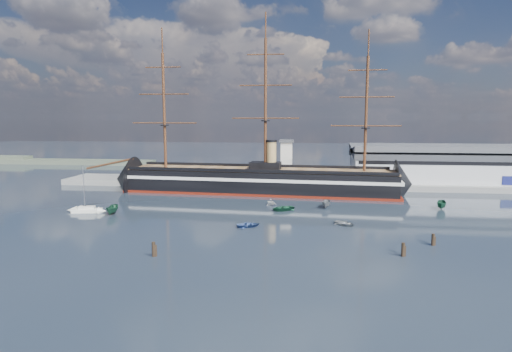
# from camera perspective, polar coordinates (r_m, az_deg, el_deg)

# --- Properties ---
(ground) EXTENTS (600.00, 600.00, 0.00)m
(ground) POSITION_cam_1_polar(r_m,az_deg,el_deg) (122.55, 1.87, -3.88)
(ground) COLOR #182333
(ground) RESTS_ON ground
(quay) EXTENTS (180.00, 18.00, 2.00)m
(quay) POSITION_cam_1_polar(r_m,az_deg,el_deg) (157.52, 6.64, -1.30)
(quay) COLOR slate
(quay) RESTS_ON ground
(warehouse) EXTENTS (63.00, 21.00, 11.60)m
(warehouse) POSITION_cam_1_polar(r_m,az_deg,el_deg) (167.35, 23.36, 1.40)
(warehouse) COLOR #B7BABC
(warehouse) RESTS_ON ground
(quay_tower) EXTENTS (5.00, 5.00, 15.00)m
(quay_tower) POSITION_cam_1_polar(r_m,az_deg,el_deg) (153.47, 4.08, 2.16)
(quay_tower) COLOR silver
(quay_tower) RESTS_ON ground
(shoreline) EXTENTS (120.00, 10.00, 4.00)m
(shoreline) POSITION_cam_1_polar(r_m,az_deg,el_deg) (262.61, -27.92, 1.80)
(shoreline) COLOR #3F4C38
(shoreline) RESTS_ON ground
(warship) EXTENTS (113.39, 22.23, 53.94)m
(warship) POSITION_cam_1_polar(r_m,az_deg,el_deg) (142.17, -0.26, -0.59)
(warship) COLOR black
(warship) RESTS_ON ground
(sailboat) EXTENTS (7.87, 3.65, 12.14)m
(sailboat) POSITION_cam_1_polar(r_m,az_deg,el_deg) (121.30, -21.63, -4.19)
(sailboat) COLOR white
(sailboat) RESTS_ON ground
(motorboat_a) EXTENTS (7.38, 3.47, 2.85)m
(motorboat_a) POSITION_cam_1_polar(r_m,az_deg,el_deg) (116.89, -18.59, -4.87)
(motorboat_a) COLOR #1B4A31
(motorboat_a) RESTS_ON ground
(motorboat_b) EXTENTS (2.47, 3.60, 1.56)m
(motorboat_b) POSITION_cam_1_polar(r_m,az_deg,el_deg) (98.31, -1.02, -6.82)
(motorboat_b) COLOR #334D89
(motorboat_b) RESTS_ON ground
(motorboat_c) EXTENTS (6.75, 3.59, 2.56)m
(motorboat_c) POSITION_cam_1_polar(r_m,az_deg,el_deg) (120.34, 9.36, -4.20)
(motorboat_c) COLOR slate
(motorboat_c) RESTS_ON ground
(motorboat_d) EXTENTS (6.10, 5.55, 2.12)m
(motorboat_d) POSITION_cam_1_polar(r_m,az_deg,el_deg) (122.01, 2.02, -3.93)
(motorboat_d) COLOR silver
(motorboat_d) RESTS_ON ground
(motorboat_e) EXTENTS (3.03, 3.30, 1.50)m
(motorboat_e) POSITION_cam_1_polar(r_m,az_deg,el_deg) (101.79, 11.72, -6.48)
(motorboat_e) COLOR gray
(motorboat_e) RESTS_ON ground
(motorboat_f) EXTENTS (7.61, 4.74, 2.86)m
(motorboat_f) POSITION_cam_1_polar(r_m,az_deg,el_deg) (127.38, 23.49, -4.09)
(motorboat_f) COLOR #19472F
(motorboat_f) RESTS_ON ground
(motorboat_g) EXTENTS (3.55, 4.27, 1.88)m
(motorboat_g) POSITION_cam_1_polar(r_m,az_deg,el_deg) (115.54, 3.57, -4.61)
(motorboat_g) COLOR #1D5839
(motorboat_g) RESTS_ON ground
(piling_near_left) EXTENTS (0.64, 0.64, 3.41)m
(piling_near_left) POSITION_cam_1_polar(r_m,az_deg,el_deg) (80.50, -13.46, -10.39)
(piling_near_left) COLOR black
(piling_near_left) RESTS_ON ground
(piling_near_right) EXTENTS (0.64, 0.64, 3.22)m
(piling_near_right) POSITION_cam_1_polar(r_m,az_deg,el_deg) (82.77, 18.97, -10.09)
(piling_near_right) COLOR black
(piling_near_right) RESTS_ON ground
(piling_far_right) EXTENTS (0.64, 0.64, 3.04)m
(piling_far_right) POSITION_cam_1_polar(r_m,az_deg,el_deg) (91.51, 22.49, -8.55)
(piling_far_right) COLOR black
(piling_far_right) RESTS_ON ground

